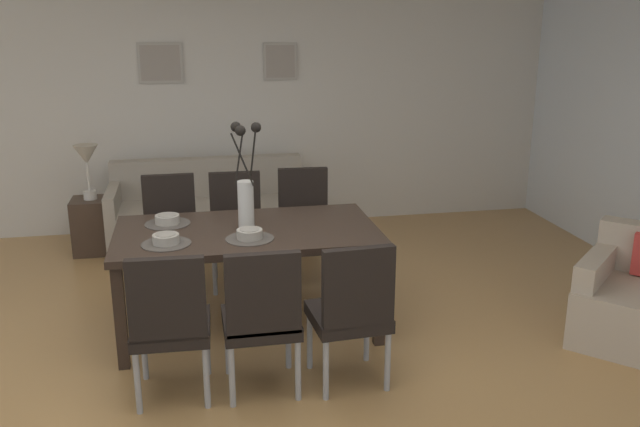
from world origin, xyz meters
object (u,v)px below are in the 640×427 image
dining_chair_near_left (170,320)px  dining_chair_mid_left (352,308)px  dining_chair_near_right (170,227)px  dining_chair_far_right (236,223)px  bowl_near_left (166,238)px  dining_chair_far_left (262,314)px  framed_picture_center (280,61)px  dining_chair_mid_right (305,218)px  side_table (93,226)px  sofa (210,216)px  centerpiece_vase (246,189)px  table_lamp (87,160)px  dining_table (247,239)px  bowl_near_right (167,219)px  framed_picture_left (160,63)px  bowl_far_left (250,233)px

dining_chair_near_left → dining_chair_mid_left: size_ratio=1.00×
dining_chair_near_right → dining_chair_far_right: bearing=-1.4°
bowl_near_left → dining_chair_far_left: bearing=-51.8°
dining_chair_mid_left → framed_picture_center: (0.07, 3.40, 1.20)m
dining_chair_mid_right → side_table: (-1.86, 0.96, -0.25)m
sofa → dining_chair_far_left: bearing=-86.1°
dining_chair_near_left → dining_chair_mid_right: size_ratio=1.00×
centerpiece_vase → table_lamp: 2.29m
dining_chair_near_right → centerpiece_vase: size_ratio=1.25×
dining_table → dining_chair_near_right: dining_chair_near_right is taller
dining_chair_mid_left → centerpiece_vase: 1.18m
dining_table → bowl_near_left: (-0.54, -0.22, 0.11)m
dining_chair_far_left → dining_chair_mid_right: size_ratio=1.00×
sofa → framed_picture_center: (0.79, 0.56, 1.43)m
centerpiece_vase → bowl_near_right: (-0.54, 0.22, -0.24)m
centerpiece_vase → table_lamp: size_ratio=1.44×
dining_chair_near_left → dining_chair_near_right: 1.78m
table_lamp → framed_picture_left: (0.69, 0.59, 0.82)m
centerpiece_vase → side_table: centerpiece_vase is taller
bowl_near_left → dining_chair_near_right: bearing=90.2°
bowl_far_left → framed_picture_center: 2.92m
framed_picture_center → table_lamp: bearing=-162.6°
bowl_far_left → side_table: size_ratio=0.33×
dining_chair_near_left → dining_chair_far_left: 0.52m
dining_chair_far_right → dining_chair_mid_left: 1.89m
bowl_near_right → framed_picture_left: size_ratio=0.39×
table_lamp → dining_chair_mid_left: bearing=-57.1°
bowl_far_left → framed_picture_left: (-0.59, 2.70, 0.93)m
dining_chair_far_left → sofa: (-0.19, 2.83, -0.23)m
dining_table → dining_chair_mid_right: bearing=58.5°
dining_chair_near_left → bowl_near_right: (-0.02, 1.10, 0.27)m
table_lamp → bowl_far_left: bearing=-58.6°
dining_chair_near_right → bowl_near_right: dining_chair_near_right is taller
bowl_near_left → table_lamp: size_ratio=0.33×
dining_chair_far_right → bowl_far_left: bearing=-89.3°
dining_chair_near_left → framed_picture_left: bearing=91.3°
dining_chair_mid_right → framed_picture_left: 2.28m
side_table → centerpiece_vase: bearing=-55.7°
framed_picture_left → bowl_far_left: bearing=-77.6°
dining_chair_mid_right → bowl_near_left: (-1.11, -1.15, 0.27)m
dining_chair_near_left → dining_chair_mid_right: bearing=59.0°
dining_chair_mid_left → bowl_near_left: (-1.07, 0.70, 0.27)m
dining_chair_near_right → table_lamp: 1.30m
dining_chair_near_left → table_lamp: 2.90m
table_lamp → dining_chair_near_left: bearing=-74.5°
sofa → table_lamp: table_lamp is taller
dining_chair_near_left → table_lamp: bearing=105.5°
dining_chair_far_left → side_table: dining_chair_far_left is taller
dining_chair_near_left → dining_chair_near_right: same height
framed_picture_center → dining_chair_near_right: bearing=-125.8°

